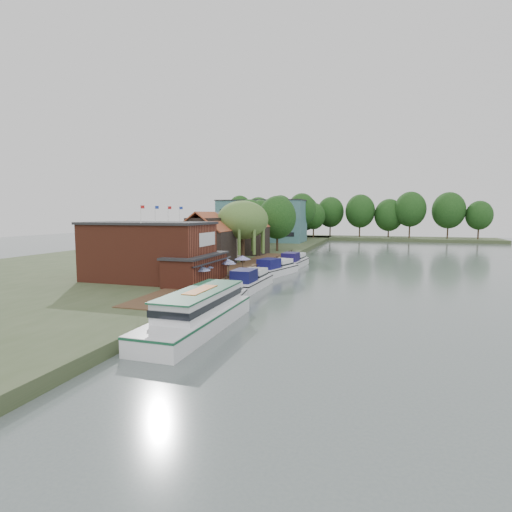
% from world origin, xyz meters
% --- Properties ---
extents(ground, '(260.00, 260.00, 0.00)m').
position_xyz_m(ground, '(0.00, 0.00, 0.00)').
color(ground, '#4F5B5A').
rests_on(ground, ground).
extents(land_bank, '(50.00, 140.00, 1.00)m').
position_xyz_m(land_bank, '(-30.00, 35.00, 0.50)').
color(land_bank, '#384728').
rests_on(land_bank, ground).
extents(quay_deck, '(6.00, 50.00, 0.10)m').
position_xyz_m(quay_deck, '(-8.00, 10.00, 1.05)').
color(quay_deck, '#47301E').
rests_on(quay_deck, land_bank).
extents(quay_rail, '(0.20, 49.00, 1.00)m').
position_xyz_m(quay_rail, '(-5.30, 10.50, 1.50)').
color(quay_rail, black).
rests_on(quay_rail, land_bank).
extents(pub, '(20.00, 11.00, 7.30)m').
position_xyz_m(pub, '(-14.00, -1.00, 4.65)').
color(pub, maroon).
rests_on(pub, land_bank).
extents(hotel_block, '(25.40, 12.40, 12.30)m').
position_xyz_m(hotel_block, '(-22.00, 70.00, 7.15)').
color(hotel_block, '#38666B').
rests_on(hotel_block, land_bank).
extents(cottage_a, '(8.60, 7.60, 8.50)m').
position_xyz_m(cottage_a, '(-15.00, 14.00, 5.25)').
color(cottage_a, black).
rests_on(cottage_a, land_bank).
extents(cottage_b, '(9.60, 8.60, 8.50)m').
position_xyz_m(cottage_b, '(-18.00, 24.00, 5.25)').
color(cottage_b, beige).
rests_on(cottage_b, land_bank).
extents(cottage_c, '(7.60, 7.60, 8.50)m').
position_xyz_m(cottage_c, '(-14.00, 33.00, 5.25)').
color(cottage_c, black).
rests_on(cottage_c, land_bank).
extents(willow, '(8.60, 8.60, 10.43)m').
position_xyz_m(willow, '(-10.50, 19.00, 6.21)').
color(willow, '#476B2D').
rests_on(willow, land_bank).
extents(umbrella_0, '(2.31, 2.31, 2.38)m').
position_xyz_m(umbrella_0, '(-7.62, -3.75, 2.29)').
color(umbrella_0, '#1B3A96').
rests_on(umbrella_0, quay_deck).
extents(umbrella_1, '(2.31, 2.31, 2.38)m').
position_xyz_m(umbrella_1, '(-8.19, -1.59, 2.29)').
color(umbrella_1, navy).
rests_on(umbrella_1, quay_deck).
extents(umbrella_2, '(2.04, 2.04, 2.38)m').
position_xyz_m(umbrella_2, '(-6.82, 2.73, 2.29)').
color(umbrella_2, navy).
rests_on(umbrella_2, quay_deck).
extents(umbrella_3, '(2.26, 2.26, 2.38)m').
position_xyz_m(umbrella_3, '(-7.81, 4.37, 2.29)').
color(umbrella_3, navy).
rests_on(umbrella_3, quay_deck).
extents(umbrella_4, '(2.37, 2.37, 2.38)m').
position_xyz_m(umbrella_4, '(-6.67, 7.85, 2.29)').
color(umbrella_4, navy).
rests_on(umbrella_4, quay_deck).
extents(cruiser_0, '(4.43, 10.30, 2.42)m').
position_xyz_m(cruiser_0, '(-3.17, -7.76, 1.21)').
color(cruiser_0, white).
rests_on(cruiser_0, ground).
extents(cruiser_1, '(3.81, 10.89, 2.65)m').
position_xyz_m(cruiser_1, '(-3.78, 2.24, 1.33)').
color(cruiser_1, white).
rests_on(cruiser_1, ground).
extents(cruiser_2, '(6.08, 11.22, 2.62)m').
position_xyz_m(cruiser_2, '(-3.56, 14.25, 1.31)').
color(cruiser_2, white).
rests_on(cruiser_2, ground).
extents(cruiser_3, '(4.21, 11.00, 2.65)m').
position_xyz_m(cruiser_3, '(-2.77, 24.09, 1.33)').
color(cruiser_3, white).
rests_on(cruiser_3, ground).
extents(tour_boat, '(4.26, 14.72, 3.21)m').
position_xyz_m(tour_boat, '(-2.35, -15.90, 1.60)').
color(tour_boat, silver).
rests_on(tour_boat, ground).
extents(swan, '(0.44, 0.44, 0.44)m').
position_xyz_m(swan, '(-3.67, -12.19, 0.22)').
color(swan, white).
rests_on(swan, ground).
extents(bank_tree_0, '(8.28, 8.28, 12.18)m').
position_xyz_m(bank_tree_0, '(-10.16, 41.50, 7.09)').
color(bank_tree_0, '#143811').
rests_on(bank_tree_0, land_bank).
extents(bank_tree_1, '(7.36, 7.36, 11.71)m').
position_xyz_m(bank_tree_1, '(-18.91, 48.56, 6.85)').
color(bank_tree_1, '#143811').
rests_on(bank_tree_1, land_bank).
extents(bank_tree_2, '(7.74, 7.74, 11.87)m').
position_xyz_m(bank_tree_2, '(-18.72, 56.91, 6.93)').
color(bank_tree_2, '#143811').
rests_on(bank_tree_2, land_bank).
extents(bank_tree_3, '(8.61, 8.61, 14.45)m').
position_xyz_m(bank_tree_3, '(-11.36, 76.85, 8.23)').
color(bank_tree_3, '#143811').
rests_on(bank_tree_3, land_bank).
extents(bank_tree_4, '(6.27, 6.27, 11.86)m').
position_xyz_m(bank_tree_4, '(-14.69, 86.03, 6.93)').
color(bank_tree_4, '#143811').
rests_on(bank_tree_4, land_bank).
extents(bank_tree_5, '(8.00, 8.00, 11.98)m').
position_xyz_m(bank_tree_5, '(-10.37, 93.97, 6.99)').
color(bank_tree_5, '#143811').
rests_on(bank_tree_5, land_bank).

